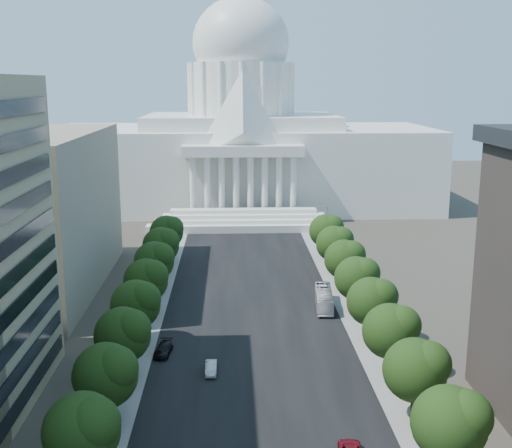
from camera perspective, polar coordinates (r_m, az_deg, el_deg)
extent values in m
cube|color=black|center=(117.54, -0.49, -6.94)|extent=(30.00, 260.00, 0.01)
cube|color=gray|center=(118.53, -9.77, -6.96)|extent=(8.00, 260.00, 0.02)
cube|color=gray|center=(119.59, 8.72, -6.74)|extent=(8.00, 260.00, 0.02)
cube|color=white|center=(207.52, -1.30, 5.13)|extent=(120.00, 50.00, 25.00)
cube|color=white|center=(206.16, -1.32, 9.13)|extent=(60.00, 40.00, 4.00)
cube|color=white|center=(179.78, -1.17, 6.56)|extent=(34.00, 8.00, 3.00)
cylinder|color=white|center=(205.82, -1.33, 11.91)|extent=(32.00, 32.00, 16.00)
ellipsoid|color=white|center=(206.15, -1.35, 15.81)|extent=(30.00, 30.00, 27.60)
sphere|color=black|center=(67.28, -15.24, -17.31)|extent=(7.60, 7.60, 7.60)
sphere|color=black|center=(65.80, -14.27, -16.84)|extent=(5.32, 5.32, 5.32)
cylinder|color=#33261C|center=(79.78, -13.07, -16.01)|extent=(0.56, 0.56, 2.94)
sphere|color=black|center=(77.67, -13.25, -12.96)|extent=(7.60, 7.60, 7.60)
sphere|color=black|center=(76.28, -12.39, -12.46)|extent=(5.32, 5.32, 5.32)
cylinder|color=#33261C|center=(90.33, -11.65, -12.41)|extent=(0.56, 0.56, 2.94)
sphere|color=black|center=(88.48, -11.78, -9.64)|extent=(7.60, 7.60, 7.60)
sphere|color=black|center=(87.15, -11.02, -9.15)|extent=(5.32, 5.32, 5.32)
cylinder|color=#33261C|center=(101.21, -10.55, -9.56)|extent=(0.56, 0.56, 2.94)
sphere|color=black|center=(99.55, -10.66, -7.05)|extent=(7.60, 7.60, 7.60)
sphere|color=black|center=(98.28, -9.98, -6.58)|extent=(5.32, 5.32, 5.32)
cylinder|color=#33261C|center=(112.31, -9.69, -7.27)|extent=(0.56, 0.56, 2.94)
sphere|color=black|center=(110.82, -9.77, -4.98)|extent=(7.60, 7.60, 7.60)
sphere|color=black|center=(109.60, -9.16, -4.54)|extent=(5.32, 5.32, 5.32)
cylinder|color=#33261C|center=(123.58, -8.98, -5.39)|extent=(0.56, 0.56, 2.94)
sphere|color=black|center=(122.23, -9.06, -3.30)|extent=(7.60, 7.60, 7.60)
sphere|color=black|center=(121.05, -8.49, -2.87)|extent=(5.32, 5.32, 5.32)
cylinder|color=#33261C|center=(134.98, -8.40, -3.83)|extent=(0.56, 0.56, 2.94)
sphere|color=black|center=(133.74, -8.46, -1.90)|extent=(7.60, 7.60, 7.60)
sphere|color=black|center=(132.59, -7.94, -1.50)|extent=(5.32, 5.32, 5.32)
cylinder|color=#33261C|center=(146.47, -7.91, -2.51)|extent=(0.56, 0.56, 2.94)
sphere|color=black|center=(145.33, -7.97, -0.72)|extent=(7.60, 7.60, 7.60)
sphere|color=black|center=(144.21, -7.48, -0.35)|extent=(5.32, 5.32, 5.32)
sphere|color=black|center=(69.03, 16.78, -16.59)|extent=(7.60, 7.60, 7.60)
sphere|color=black|center=(68.29, 18.15, -15.94)|extent=(5.32, 5.32, 5.32)
cylinder|color=#33261C|center=(81.26, 13.76, -15.49)|extent=(0.56, 0.56, 2.94)
sphere|color=black|center=(79.20, 13.94, -12.48)|extent=(7.60, 7.60, 7.60)
sphere|color=black|center=(78.44, 15.09, -11.89)|extent=(5.32, 5.32, 5.32)
cylinder|color=#33261C|center=(91.64, 11.69, -12.03)|extent=(0.56, 0.56, 2.94)
sphere|color=black|center=(89.81, 11.82, -9.30)|extent=(7.60, 7.60, 7.60)
sphere|color=black|center=(89.04, 12.81, -8.76)|extent=(5.32, 5.32, 5.32)
cylinder|color=#33261C|center=(102.38, 10.09, -9.28)|extent=(0.56, 0.56, 2.94)
sphere|color=black|center=(100.74, 10.19, -6.80)|extent=(7.60, 7.60, 7.60)
sphere|color=black|center=(99.97, 11.06, -6.30)|extent=(5.32, 5.32, 5.32)
cylinder|color=#33261C|center=(113.37, 8.81, -7.05)|extent=(0.56, 0.56, 2.94)
sphere|color=black|center=(111.89, 8.89, -4.78)|extent=(7.60, 7.60, 7.60)
sphere|color=black|center=(111.11, 9.66, -4.32)|extent=(5.32, 5.32, 5.32)
cylinder|color=#33261C|center=(124.54, 7.77, -5.21)|extent=(0.56, 0.56, 2.94)
sphere|color=black|center=(123.20, 7.83, -3.13)|extent=(7.60, 7.60, 7.60)
sphere|color=black|center=(122.42, 8.52, -2.70)|extent=(5.32, 5.32, 5.32)
cylinder|color=#33261C|center=(135.86, 6.90, -3.68)|extent=(0.56, 0.56, 2.94)
sphere|color=black|center=(134.63, 6.96, -1.76)|extent=(7.60, 7.60, 7.60)
sphere|color=black|center=(133.85, 7.58, -1.36)|extent=(5.32, 5.32, 5.32)
cylinder|color=#33261C|center=(147.28, 6.18, -2.38)|extent=(0.56, 0.56, 2.94)
sphere|color=black|center=(146.15, 6.22, -0.60)|extent=(7.60, 7.60, 7.60)
sphere|color=black|center=(145.37, 6.79, -0.23)|extent=(5.32, 5.32, 5.32)
cylinder|color=gray|center=(69.84, 19.00, -17.96)|extent=(0.18, 0.18, 9.00)
cylinder|color=gray|center=(67.40, 18.28, -14.92)|extent=(2.40, 0.14, 0.14)
sphere|color=gray|center=(67.09, 17.36, -15.08)|extent=(0.44, 0.44, 0.44)
cylinder|color=gray|center=(91.06, 13.33, -10.20)|extent=(0.18, 0.18, 9.00)
cylinder|color=gray|center=(89.20, 12.72, -7.69)|extent=(2.40, 0.14, 0.14)
sphere|color=gray|center=(88.97, 12.02, -7.78)|extent=(0.44, 0.44, 0.44)
cylinder|color=gray|center=(113.83, 10.01, -5.40)|extent=(0.18, 0.18, 9.00)
cylinder|color=gray|center=(112.34, 9.49, -3.33)|extent=(2.40, 0.14, 0.14)
sphere|color=gray|center=(112.16, 8.94, -3.39)|extent=(0.44, 0.44, 0.44)
cylinder|color=gray|center=(137.37, 7.84, -2.21)|extent=(0.18, 0.18, 9.00)
cylinder|color=gray|center=(136.14, 7.39, -0.47)|extent=(2.40, 0.14, 0.14)
sphere|color=gray|center=(135.99, 6.93, -0.52)|extent=(0.44, 0.44, 0.44)
cylinder|color=gray|center=(161.35, 6.31, 0.04)|extent=(0.18, 0.18, 9.00)
cylinder|color=gray|center=(160.31, 5.93, 1.53)|extent=(2.40, 0.14, 0.14)
sphere|color=gray|center=(160.18, 5.54, 1.50)|extent=(0.44, 0.44, 0.44)
imported|color=#A8AAB0|center=(90.42, -4.02, -12.66)|extent=(1.57, 4.42, 1.45)
imported|color=black|center=(96.77, -8.23, -10.98)|extent=(2.75, 5.52, 1.54)
imported|color=silver|center=(114.85, 6.06, -6.62)|extent=(3.81, 11.99, 3.28)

